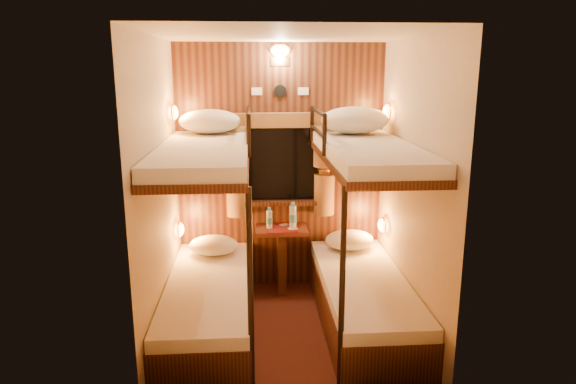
{
  "coord_description": "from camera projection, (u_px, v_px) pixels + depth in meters",
  "views": [
    {
      "loc": [
        -0.27,
        -3.91,
        2.16
      ],
      "look_at": [
        0.01,
        0.15,
        1.18
      ],
      "focal_mm": 32.0,
      "sensor_mm": 36.0,
      "label": 1
    }
  ],
  "objects": [
    {
      "name": "back_panel",
      "position": [
        280.0,
        169.0,
        5.04
      ],
      "size": [
        2.0,
        0.03,
        2.4
      ],
      "primitive_type": "cube",
      "color": "black",
      "rests_on": "floor"
    },
    {
      "name": "ceiling",
      "position": [
        288.0,
        35.0,
        3.76
      ],
      "size": [
        2.1,
        2.1,
        0.0
      ],
      "primitive_type": "plane",
      "rotation": [
        3.14,
        0.0,
        0.0
      ],
      "color": "silver",
      "rests_on": "wall_back"
    },
    {
      "name": "back_fixtures",
      "position": [
        280.0,
        59.0,
        4.76
      ],
      "size": [
        0.54,
        0.09,
        0.48
      ],
      "color": "black",
      "rests_on": "back_panel"
    },
    {
      "name": "pillow_lower_right",
      "position": [
        349.0,
        240.0,
        4.95
      ],
      "size": [
        0.47,
        0.34,
        0.18
      ],
      "primitive_type": "ellipsoid",
      "color": "white",
      "rests_on": "bunk_right"
    },
    {
      "name": "wall_front",
      "position": [
        300.0,
        236.0,
        3.02
      ],
      "size": [
        2.4,
        0.0,
        2.4
      ],
      "primitive_type": "plane",
      "rotation": [
        -1.57,
        0.0,
        0.0
      ],
      "color": "#C6B293",
      "rests_on": "floor"
    },
    {
      "name": "pillow_upper_left",
      "position": [
        210.0,
        121.0,
        4.61
      ],
      "size": [
        0.55,
        0.39,
        0.22
      ],
      "primitive_type": "ellipsoid",
      "color": "white",
      "rests_on": "bunk_left"
    },
    {
      "name": "reading_lamps",
      "position": [
        282.0,
        171.0,
        4.71
      ],
      "size": [
        2.0,
        0.2,
        1.25
      ],
      "color": "orange",
      "rests_on": "wall_left"
    },
    {
      "name": "floor",
      "position": [
        288.0,
        332.0,
        4.32
      ],
      "size": [
        2.1,
        2.1,
        0.0
      ],
      "primitive_type": "plane",
      "color": "black",
      "rests_on": "ground"
    },
    {
      "name": "bottle_right",
      "position": [
        293.0,
        217.0,
        4.97
      ],
      "size": [
        0.07,
        0.07,
        0.26
      ],
      "rotation": [
        0.0,
        0.0,
        0.26
      ],
      "color": "#99BFE5",
      "rests_on": "table"
    },
    {
      "name": "sachet_b",
      "position": [
        284.0,
        225.0,
        5.08
      ],
      "size": [
        0.1,
        0.09,
        0.01
      ],
      "primitive_type": "cube",
      "rotation": [
        0.0,
        0.0,
        0.47
      ],
      "color": "silver",
      "rests_on": "table"
    },
    {
      "name": "sachet_a",
      "position": [
        293.0,
        229.0,
        4.95
      ],
      "size": [
        0.1,
        0.08,
        0.01
      ],
      "primitive_type": "cube",
      "rotation": [
        0.0,
        0.0,
        0.14
      ],
      "color": "silver",
      "rests_on": "table"
    },
    {
      "name": "bunk_left",
      "position": [
        208.0,
        269.0,
        4.21
      ],
      "size": [
        0.72,
        1.9,
        1.82
      ],
      "color": "black",
      "rests_on": "floor"
    },
    {
      "name": "curtains",
      "position": [
        281.0,
        164.0,
        4.96
      ],
      "size": [
        1.1,
        0.22,
        1.0
      ],
      "color": "olive",
      "rests_on": "back_panel"
    },
    {
      "name": "wall_back",
      "position": [
        280.0,
        168.0,
        5.05
      ],
      "size": [
        2.4,
        0.0,
        2.4
      ],
      "primitive_type": "plane",
      "rotation": [
        1.57,
        0.0,
        0.0
      ],
      "color": "#C6B293",
      "rests_on": "floor"
    },
    {
      "name": "wall_left",
      "position": [
        159.0,
        196.0,
        3.97
      ],
      "size": [
        0.0,
        2.4,
        2.4
      ],
      "primitive_type": "plane",
      "rotation": [
        1.57,
        0.0,
        1.57
      ],
      "color": "#C6B293",
      "rests_on": "floor"
    },
    {
      "name": "table",
      "position": [
        282.0,
        251.0,
        5.04
      ],
      "size": [
        0.5,
        0.34,
        0.66
      ],
      "color": "#602616",
      "rests_on": "floor"
    },
    {
      "name": "pillow_lower_left",
      "position": [
        213.0,
        245.0,
        4.81
      ],
      "size": [
        0.46,
        0.33,
        0.18
      ],
      "primitive_type": "ellipsoid",
      "color": "white",
      "rests_on": "bunk_left"
    },
    {
      "name": "window",
      "position": [
        280.0,
        171.0,
        5.01
      ],
      "size": [
        1.0,
        0.12,
        0.79
      ],
      "color": "black",
      "rests_on": "back_panel"
    },
    {
      "name": "bottle_left",
      "position": [
        269.0,
        219.0,
        4.95
      ],
      "size": [
        0.06,
        0.06,
        0.21
      ],
      "rotation": [
        0.0,
        0.0,
        -0.17
      ],
      "color": "#99BFE5",
      "rests_on": "table"
    },
    {
      "name": "bunk_right",
      "position": [
        364.0,
        265.0,
        4.3
      ],
      "size": [
        0.72,
        1.9,
        1.82
      ],
      "color": "black",
      "rests_on": "floor"
    },
    {
      "name": "pillow_upper_right",
      "position": [
        355.0,
        120.0,
        4.6
      ],
      "size": [
        0.61,
        0.44,
        0.24
      ],
      "primitive_type": "ellipsoid",
      "color": "white",
      "rests_on": "bunk_right"
    },
    {
      "name": "wall_right",
      "position": [
        412.0,
        191.0,
        4.1
      ],
      "size": [
        0.0,
        2.4,
        2.4
      ],
      "primitive_type": "plane",
      "rotation": [
        1.57,
        0.0,
        -1.57
      ],
      "color": "#C6B293",
      "rests_on": "floor"
    }
  ]
}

